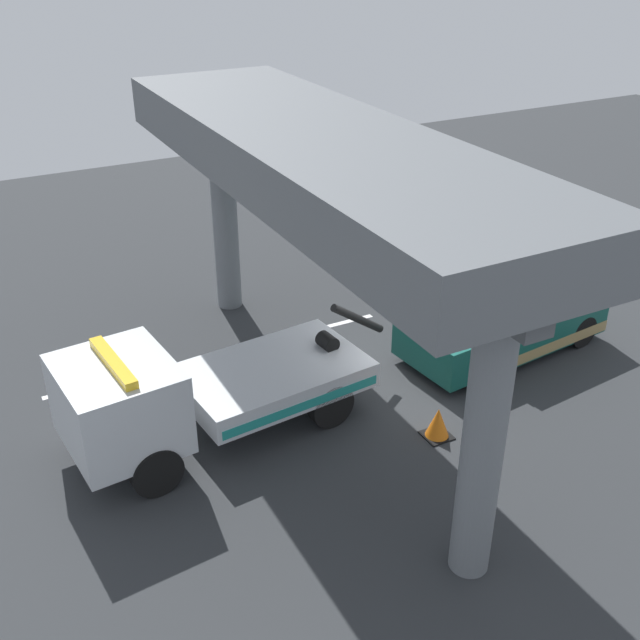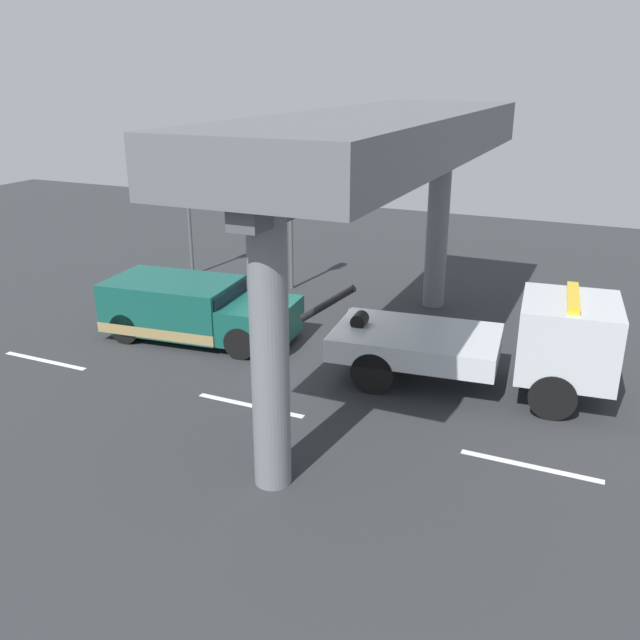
{
  "view_description": "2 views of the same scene",
  "coord_description": "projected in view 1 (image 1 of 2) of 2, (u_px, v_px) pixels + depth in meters",
  "views": [
    {
      "loc": [
        8.29,
        12.4,
        9.59
      ],
      "look_at": [
        1.6,
        -0.42,
        1.81
      ],
      "focal_mm": 42.54,
      "sensor_mm": 36.0,
      "label": 1
    },
    {
      "loc": [
        6.92,
        -14.63,
        6.96
      ],
      "look_at": [
        0.48,
        -0.3,
        1.18
      ],
      "focal_mm": 38.25,
      "sensor_mm": 36.0,
      "label": 2
    }
  ],
  "objects": [
    {
      "name": "ground_plane",
      "position": [
        389.0,
        383.0,
        17.63
      ],
      "size": [
        60.0,
        40.0,
        0.1
      ],
      "primitive_type": "cube",
      "color": "#2D3033"
    },
    {
      "name": "lane_stripe_west",
      "position": [
        508.0,
        281.0,
        22.38
      ],
      "size": [
        2.6,
        0.16,
        0.01
      ],
      "primitive_type": "cube",
      "color": "silver",
      "rests_on": "ground"
    },
    {
      "name": "lane_stripe_mid",
      "position": [
        329.0,
        326.0,
        19.94
      ],
      "size": [
        2.6,
        0.16,
        0.01
      ],
      "primitive_type": "cube",
      "color": "silver",
      "rests_on": "ground"
    },
    {
      "name": "lane_stripe_east",
      "position": [
        100.0,
        384.0,
        17.49
      ],
      "size": [
        2.6,
        0.16,
        0.01
      ],
      "primitive_type": "cube",
      "color": "silver",
      "rests_on": "ground"
    },
    {
      "name": "tow_truck_white",
      "position": [
        189.0,
        393.0,
        15.02
      ],
      "size": [
        7.34,
        2.98,
        2.46
      ],
      "color": "silver",
      "rests_on": "ground"
    },
    {
      "name": "towed_van_green",
      "position": [
        511.0,
        319.0,
        18.66
      ],
      "size": [
        5.39,
        2.68,
        1.58
      ],
      "color": "#145147",
      "rests_on": "ground"
    },
    {
      "name": "overpass_structure",
      "position": [
        319.0,
        170.0,
        14.34
      ],
      "size": [
        3.6,
        12.75,
        6.1
      ],
      "color": "slate",
      "rests_on": "ground"
    },
    {
      "name": "traffic_cone_orange",
      "position": [
        438.0,
        423.0,
        15.6
      ],
      "size": [
        0.57,
        0.57,
        0.68
      ],
      "color": "orange",
      "rests_on": "ground"
    }
  ]
}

